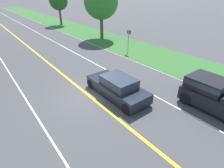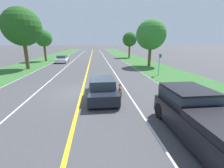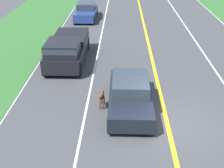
# 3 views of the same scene
# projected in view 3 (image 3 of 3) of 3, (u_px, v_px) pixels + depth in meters

# --- Properties ---
(ground_plane) EXTENTS (400.00, 400.00, 0.00)m
(ground_plane) POSITION_uv_depth(u_px,v_px,m) (167.00, 122.00, 13.11)
(ground_plane) COLOR #424244
(centre_divider_line) EXTENTS (0.18, 160.00, 0.01)m
(centre_divider_line) POSITION_uv_depth(u_px,v_px,m) (167.00, 122.00, 13.10)
(centre_divider_line) COLOR yellow
(centre_divider_line) RESTS_ON ground
(lane_edge_line_right) EXTENTS (0.14, 160.00, 0.01)m
(lane_edge_line_right) POSITION_uv_depth(u_px,v_px,m) (2.00, 119.00, 13.29)
(lane_edge_line_right) COLOR white
(lane_edge_line_right) RESTS_ON ground
(lane_dash_same_dir) EXTENTS (0.10, 160.00, 0.01)m
(lane_dash_same_dir) POSITION_uv_depth(u_px,v_px,m) (84.00, 120.00, 13.20)
(lane_dash_same_dir) COLOR white
(lane_dash_same_dir) RESTS_ON ground
(ego_car) EXTENTS (1.89, 4.70, 1.40)m
(ego_car) POSITION_uv_depth(u_px,v_px,m) (130.00, 94.00, 13.93)
(ego_car) COLOR black
(ego_car) RESTS_ON ground
(dog) EXTENTS (0.28, 1.03, 0.84)m
(dog) POSITION_uv_depth(u_px,v_px,m) (102.00, 97.00, 13.96)
(dog) COLOR brown
(dog) RESTS_ON ground
(pickup_truck) EXTENTS (2.10, 5.59, 1.76)m
(pickup_truck) POSITION_uv_depth(u_px,v_px,m) (67.00, 48.00, 18.74)
(pickup_truck) COLOR black
(pickup_truck) RESTS_ON ground
(car_trailing_near) EXTENTS (1.80, 4.75, 1.47)m
(car_trailing_near) POSITION_uv_depth(u_px,v_px,m) (86.00, 11.00, 28.52)
(car_trailing_near) COLOR navy
(car_trailing_near) RESTS_ON ground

